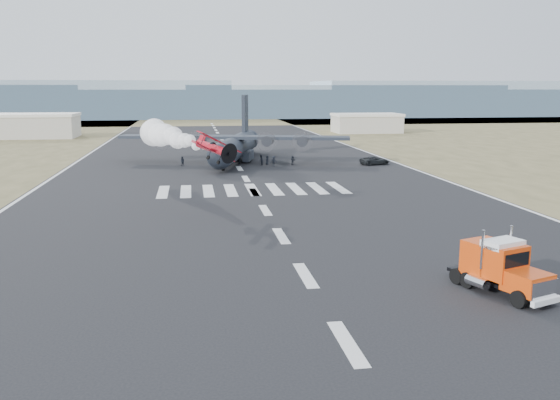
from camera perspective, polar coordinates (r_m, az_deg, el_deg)
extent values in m
plane|color=black|center=(33.26, 6.50, -13.53)|extent=(500.00, 500.00, 0.00)
cube|color=brown|center=(259.73, -6.78, 7.63)|extent=(500.00, 80.00, 0.00)
cube|color=#869CAB|center=(294.84, -19.90, 9.09)|extent=(150.00, 50.00, 17.00)
cube|color=#869CAB|center=(289.45, -7.00, 9.23)|extent=(150.00, 50.00, 13.00)
cube|color=#869CAB|center=(298.40, 5.74, 9.49)|extent=(150.00, 50.00, 15.00)
cube|color=#869CAB|center=(320.56, 17.24, 9.33)|extent=(150.00, 50.00, 17.00)
cube|color=#ACA799|center=(180.01, -22.77, 6.51)|extent=(24.00, 14.00, 6.00)
cube|color=silver|center=(179.85, -22.85, 7.55)|extent=(24.50, 14.50, 0.80)
cube|color=#ACA799|center=(187.55, 8.33, 7.23)|extent=(20.00, 12.00, 5.20)
cube|color=silver|center=(187.41, 8.35, 8.12)|extent=(20.50, 12.50, 0.80)
cube|color=black|center=(43.60, 19.50, -7.35)|extent=(3.42, 6.94, 0.26)
cube|color=#F9580E|center=(41.48, 22.72, -7.30)|extent=(3.05, 3.11, 1.33)
cube|color=silver|center=(40.77, 24.11, -7.87)|extent=(2.17, 0.91, 1.13)
cube|color=white|center=(40.88, 24.26, -8.90)|extent=(2.51, 1.16, 0.36)
cube|color=#F9580E|center=(42.35, 20.87, -5.58)|extent=(3.04, 2.60, 2.25)
cube|color=black|center=(41.72, 21.80, -5.37)|extent=(2.16, 0.88, 0.92)
cube|color=white|center=(42.24, 20.66, -3.95)|extent=(2.97, 2.41, 0.51)
cube|color=#F9580E|center=(43.60, 19.01, -5.42)|extent=(3.10, 2.80, 2.66)
cylinder|color=black|center=(40.61, 22.02, -8.85)|extent=(0.77, 1.20, 1.13)
cylinder|color=black|center=(42.38, 24.09, -8.19)|extent=(0.77, 1.20, 1.13)
cylinder|color=black|center=(43.30, 17.63, -7.36)|extent=(0.77, 1.20, 1.13)
cylinder|color=black|center=(44.96, 19.74, -6.82)|extent=(0.77, 1.20, 1.13)
cylinder|color=black|center=(43.97, 16.67, -7.02)|extent=(0.77, 1.20, 1.13)
cylinder|color=black|center=(45.62, 18.78, -6.51)|extent=(0.77, 1.20, 1.13)
cylinder|color=#AE0B30|center=(66.15, -6.48, 4.99)|extent=(2.54, 5.11, 0.92)
sphere|color=black|center=(66.30, -6.55, 5.31)|extent=(0.71, 0.71, 0.71)
cylinder|color=black|center=(63.89, -5.68, 4.80)|extent=(1.16, 0.91, 1.02)
cylinder|color=black|center=(63.56, -5.56, 4.78)|extent=(2.13, 0.77, 2.24)
cube|color=#AE0B30|center=(65.81, -6.35, 4.65)|extent=(5.59, 2.79, 2.71)
cube|color=#AE0B30|center=(65.41, -6.27, 5.69)|extent=(5.77, 2.85, 2.80)
cube|color=#AE0B30|center=(68.28, -7.21, 5.58)|extent=(0.40, 0.90, 1.02)
cube|color=#AE0B30|center=(68.33, -7.20, 5.15)|extent=(2.16, 1.34, 0.08)
cylinder|color=black|center=(65.23, -6.87, 3.82)|extent=(0.26, 0.46, 0.45)
cylinder|color=black|center=(65.83, -5.54, 3.91)|extent=(0.26, 0.46, 0.45)
sphere|color=white|center=(68.52, -7.26, 5.17)|extent=(0.71, 0.71, 0.71)
sphere|color=white|center=(70.80, -7.96, 5.35)|extent=(1.08, 1.08, 1.08)
sphere|color=white|center=(73.10, -8.61, 5.52)|extent=(1.44, 1.44, 1.44)
sphere|color=white|center=(75.40, -9.23, 5.69)|extent=(1.80, 1.80, 1.80)
sphere|color=white|center=(77.71, -9.81, 5.84)|extent=(2.16, 2.16, 2.16)
sphere|color=white|center=(80.03, -10.36, 5.98)|extent=(2.52, 2.52, 2.52)
sphere|color=white|center=(82.36, -10.87, 6.11)|extent=(2.89, 2.89, 2.89)
sphere|color=white|center=(84.69, -11.36, 6.24)|extent=(3.25, 3.25, 3.25)
sphere|color=white|center=(87.03, -11.82, 6.35)|extent=(3.61, 3.61, 3.61)
sphere|color=white|center=(89.38, -12.26, 6.47)|extent=(3.97, 3.97, 3.97)
cylinder|color=#1E272E|center=(110.82, -4.36, 5.06)|extent=(11.27, 29.81, 4.24)
sphere|color=#1E272E|center=(96.32, -5.85, 4.18)|extent=(4.24, 4.24, 4.24)
cone|color=#1E272E|center=(125.40, -3.21, 5.73)|extent=(5.65, 7.19, 4.24)
cube|color=#1E272E|center=(109.61, -4.47, 6.05)|extent=(42.20, 14.54, 0.53)
cylinder|color=#1E272E|center=(112.02, -10.96, 5.72)|extent=(2.82, 4.37, 1.91)
cylinder|color=#3F3F44|center=(110.00, -11.27, 5.62)|extent=(3.51, 0.92, 3.60)
cylinder|color=#1E272E|center=(110.40, -7.78, 5.74)|extent=(2.82, 4.37, 1.91)
cylinder|color=#3F3F44|center=(108.35, -8.04, 5.64)|extent=(3.51, 0.92, 3.60)
cylinder|color=#1E272E|center=(108.22, -1.18, 5.74)|extent=(2.82, 4.37, 1.91)
cylinder|color=#3F3F44|center=(106.12, -1.31, 5.64)|extent=(3.51, 0.92, 3.60)
cylinder|color=#1E272E|center=(107.67, 2.20, 5.71)|extent=(2.82, 4.37, 1.91)
cylinder|color=#3F3F44|center=(105.56, 2.13, 5.61)|extent=(3.51, 0.92, 3.60)
cube|color=#1E272E|center=(122.96, -3.38, 8.10)|extent=(1.77, 4.78, 8.48)
cube|color=#1E272E|center=(123.77, -3.32, 6.05)|extent=(15.16, 6.66, 0.37)
cube|color=#1E272E|center=(112.44, -5.43, 4.31)|extent=(2.77, 6.48, 1.70)
cylinder|color=black|center=(112.51, -5.43, 4.01)|extent=(0.80, 1.26, 1.17)
cube|color=#1E272E|center=(111.66, -3.07, 4.30)|extent=(2.77, 6.48, 1.70)
cylinder|color=black|center=(111.73, -3.07, 4.00)|extent=(0.80, 1.26, 1.17)
cylinder|color=black|center=(99.70, -5.47, 3.09)|extent=(0.64, 1.03, 0.95)
imported|color=black|center=(108.52, 9.11, 3.77)|extent=(5.81, 3.67, 1.50)
imported|color=black|center=(106.73, -5.69, 3.80)|extent=(0.69, 0.76, 1.73)
imported|color=black|center=(106.26, -1.84, 3.85)|extent=(0.88, 1.06, 1.87)
imported|color=black|center=(104.59, -0.61, 3.75)|extent=(1.22, 0.59, 1.87)
imported|color=black|center=(108.73, -3.95, 3.91)|extent=(0.89, 1.04, 1.58)
imported|color=black|center=(107.32, -1.25, 3.85)|extent=(0.85, 0.91, 1.59)
imported|color=black|center=(107.23, 1.22, 3.85)|extent=(1.02, 1.56, 1.61)
imported|color=black|center=(103.35, -6.20, 3.59)|extent=(0.79, 0.85, 1.85)
imported|color=black|center=(106.68, -9.37, 3.70)|extent=(0.98, 0.90, 1.73)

